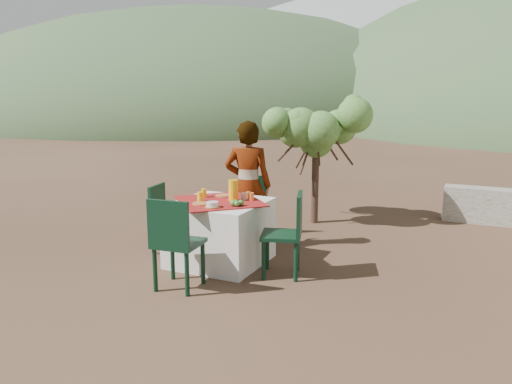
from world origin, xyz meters
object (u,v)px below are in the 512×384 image
chair_far (253,204)px  shrub_tree (321,136)px  table (220,232)px  chair_right (289,230)px  chair_left (165,215)px  chair_near (175,240)px  person (248,185)px  juice_pitcher (233,190)px

chair_far → shrub_tree: size_ratio=0.50×
table → chair_right: bearing=-4.2°
table → chair_left: 0.86m
table → chair_near: 0.97m
person → shrub_tree: bearing=-120.3°
table → chair_near: size_ratio=1.33×
table → person: person is taller
chair_far → chair_left: 1.29m
chair_far → shrub_tree: shrub_tree is taller
chair_left → chair_right: chair_right is taller
person → shrub_tree: 1.78m
chair_left → person: person is taller
chair_far → juice_pitcher: (0.26, -1.08, 0.41)m
table → chair_far: bearing=95.8°
table → chair_left: bearing=174.4°
chair_right → person: (-0.86, 0.74, 0.31)m
chair_right → chair_left: bearing=-112.0°
table → chair_far: size_ratio=1.51×
table → chair_far: chair_far is taller
chair_near → chair_right: 1.26m
table → chair_right: 0.92m
table → juice_pitcher: (0.15, 0.07, 0.51)m
chair_far → chair_near: (0.12, -2.10, 0.06)m
chair_far → juice_pitcher: bearing=-95.3°
chair_left → person: size_ratio=0.52×
chair_left → person: (0.89, 0.59, 0.35)m
chair_far → chair_right: size_ratio=0.92×
chair_far → person: 0.62m
chair_far → shrub_tree: 1.58m
shrub_tree → chair_near: bearing=-98.3°
person → shrub_tree: (0.44, 1.64, 0.53)m
chair_far → chair_right: 1.59m
chair_near → juice_pitcher: juice_pitcher is taller
chair_right → juice_pitcher: juice_pitcher is taller
chair_far → shrub_tree: bearing=43.7°
chair_right → chair_far: bearing=-157.1°
chair_far → table: bearing=-103.3°
juice_pitcher → table: bearing=-154.0°
chair_near → juice_pitcher: (0.14, 1.03, 0.34)m
chair_far → chair_left: (-0.73, -1.07, 0.00)m
chair_right → person: 1.17m
shrub_tree → person: bearing=-104.9°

